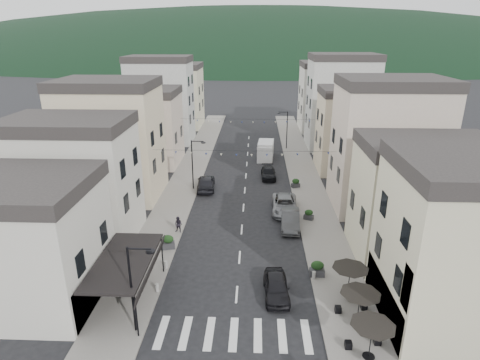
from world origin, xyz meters
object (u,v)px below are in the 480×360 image
object	(u,v)px
parked_car_e	(206,182)
pedestrian_a	(133,250)
delivery_van	(266,150)
parked_car_d	(268,173)
parked_car_a	(276,287)
parked_car_b	(290,220)
pedestrian_b	(178,225)
parked_car_c	(285,205)

from	to	relation	value
parked_car_e	pedestrian_a	distance (m)	16.69
delivery_van	parked_car_d	bearing A→B (deg)	-84.58
parked_car_a	parked_car_d	xyz separation A→B (m)	(0.09, 24.43, -0.08)
parked_car_e	delivery_van	distance (m)	14.71
parked_car_a	parked_car_e	bearing A→B (deg)	107.87
parked_car_e	delivery_van	size ratio (longest dim) A/B	0.89
parked_car_a	parked_car_b	bearing A→B (deg)	78.11
parked_car_d	delivery_van	distance (m)	8.51
pedestrian_a	pedestrian_b	xyz separation A→B (m)	(2.74, 5.07, -0.20)
parked_car_a	pedestrian_b	xyz separation A→B (m)	(-8.60, 8.99, 0.17)
parked_car_d	pedestrian_a	bearing A→B (deg)	-120.76
parked_car_b	pedestrian_a	size ratio (longest dim) A/B	2.47
pedestrian_a	parked_car_d	bearing A→B (deg)	67.36
parked_car_c	pedestrian_a	size ratio (longest dim) A/B	2.85
parked_car_a	parked_car_b	size ratio (longest dim) A/B	0.88
parked_car_e	delivery_van	bearing A→B (deg)	-124.25
parked_car_b	parked_car_d	xyz separation A→B (m)	(-1.71, 13.77, -0.15)
parked_car_b	pedestrian_b	xyz separation A→B (m)	(-10.40, -1.67, 0.10)
parked_car_c	delivery_van	world-z (taller)	delivery_van
parked_car_a	parked_car_e	size ratio (longest dim) A/B	0.85
parked_car_a	pedestrian_b	distance (m)	12.44
parked_car_a	parked_car_c	size ratio (longest dim) A/B	0.77
parked_car_d	delivery_van	size ratio (longest dim) A/B	0.78
parked_car_b	parked_car_c	xyz separation A→B (m)	(-0.31, 3.53, -0.02)
parked_car_c	parked_car_e	world-z (taller)	parked_car_e
parked_car_a	parked_car_d	distance (m)	24.43
pedestrian_b	delivery_van	bearing A→B (deg)	85.75
parked_car_a	parked_car_c	bearing A→B (deg)	81.71
pedestrian_b	parked_car_a	bearing A→B (deg)	-30.98
parked_car_e	parked_car_b	bearing A→B (deg)	129.63
parked_car_a	parked_car_e	distance (m)	21.46
parked_car_e	delivery_van	world-z (taller)	delivery_van
parked_car_d	parked_car_b	bearing A→B (deg)	-84.54
parked_car_d	parked_car_e	world-z (taller)	parked_car_e
parked_car_e	pedestrian_b	world-z (taller)	parked_car_e
parked_car_d	pedestrian_a	size ratio (longest dim) A/B	2.26
parked_car_c	parked_car_d	distance (m)	10.33
parked_car_e	pedestrian_a	size ratio (longest dim) A/B	2.58
parked_car_e	pedestrian_b	xyz separation A→B (m)	(-1.20, -11.15, 0.04)
delivery_van	pedestrian_a	size ratio (longest dim) A/B	2.90
parked_car_a	parked_car_b	xyz separation A→B (m)	(1.80, 10.66, 0.07)
parked_car_e	parked_car_a	bearing A→B (deg)	105.65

